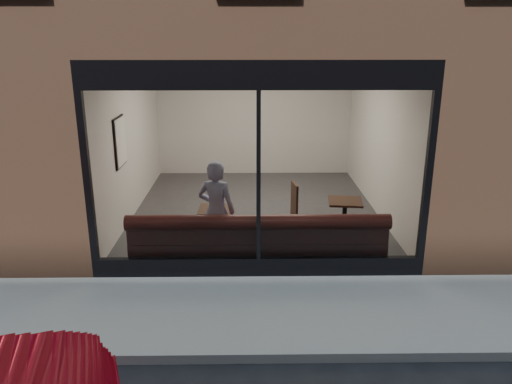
{
  "coord_description": "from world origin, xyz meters",
  "views": [
    {
      "loc": [
        -0.14,
        -4.84,
        3.5
      ],
      "look_at": [
        -0.03,
        2.4,
        1.23
      ],
      "focal_mm": 35.0,
      "sensor_mm": 36.0,
      "label": 1
    }
  ],
  "objects_px": {
    "banquette": "(258,251)",
    "cafe_table_right": "(345,201)",
    "person": "(216,211)",
    "cafe_table_left": "(215,210)",
    "cafe_chair_right": "(284,220)"
  },
  "relations": [
    {
      "from": "banquette",
      "to": "person",
      "type": "xyz_separation_m",
      "value": [
        -0.66,
        0.23,
        0.6
      ]
    },
    {
      "from": "banquette",
      "to": "cafe_chair_right",
      "type": "height_order",
      "value": "banquette"
    },
    {
      "from": "cafe_table_right",
      "to": "cafe_chair_right",
      "type": "distance_m",
      "value": 1.22
    },
    {
      "from": "person",
      "to": "cafe_table_left",
      "type": "distance_m",
      "value": 0.34
    },
    {
      "from": "cafe_table_right",
      "to": "person",
      "type": "bearing_deg",
      "value": -161.8
    },
    {
      "from": "banquette",
      "to": "person",
      "type": "bearing_deg",
      "value": 161.14
    },
    {
      "from": "cafe_table_left",
      "to": "cafe_chair_right",
      "type": "xyz_separation_m",
      "value": [
        1.21,
        0.8,
        -0.5
      ]
    },
    {
      "from": "person",
      "to": "cafe_table_right",
      "type": "height_order",
      "value": "person"
    },
    {
      "from": "cafe_table_left",
      "to": "cafe_table_right",
      "type": "relative_size",
      "value": 0.97
    },
    {
      "from": "person",
      "to": "cafe_table_right",
      "type": "xyz_separation_m",
      "value": [
        2.21,
        0.73,
        -0.09
      ]
    },
    {
      "from": "banquette",
      "to": "cafe_table_right",
      "type": "xyz_separation_m",
      "value": [
        1.55,
        0.95,
        0.52
      ]
    },
    {
      "from": "cafe_table_left",
      "to": "cafe_table_right",
      "type": "height_order",
      "value": "same"
    },
    {
      "from": "cafe_table_right",
      "to": "cafe_chair_right",
      "type": "xyz_separation_m",
      "value": [
        -1.04,
        0.4,
        -0.5
      ]
    },
    {
      "from": "cafe_table_left",
      "to": "cafe_chair_right",
      "type": "distance_m",
      "value": 1.53
    },
    {
      "from": "person",
      "to": "cafe_chair_right",
      "type": "distance_m",
      "value": 1.72
    }
  ]
}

